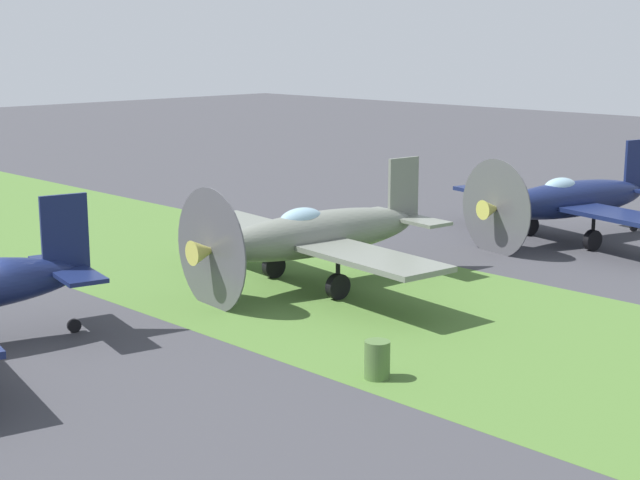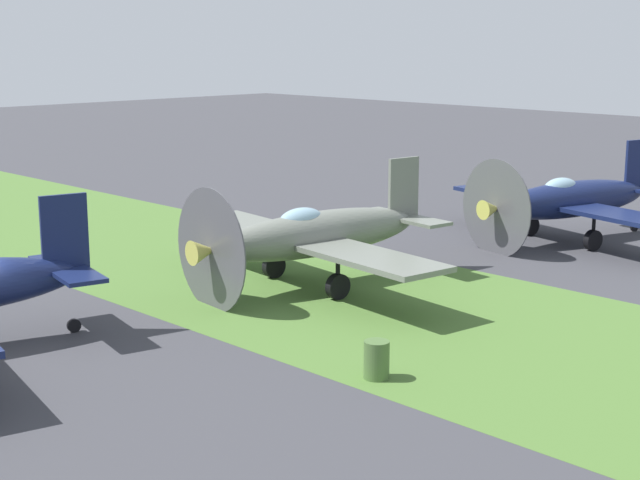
# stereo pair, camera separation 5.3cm
# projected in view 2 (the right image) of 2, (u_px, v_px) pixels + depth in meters

# --- Properties ---
(grass_verge) EXTENTS (120.00, 11.00, 0.01)m
(grass_verge) POSITION_uv_depth(u_px,v_px,m) (286.00, 280.00, 31.48)
(grass_verge) COLOR #476B2D
(grass_verge) RESTS_ON ground
(airplane_wingman) EXTENTS (11.24, 8.92, 3.98)m
(airplane_wingman) POSITION_uv_depth(u_px,v_px,m) (314.00, 235.00, 30.45)
(airplane_wingman) COLOR slate
(airplane_wingman) RESTS_ON ground
(airplane_trail) EXTENTS (11.01, 8.80, 3.90)m
(airplane_trail) POSITION_uv_depth(u_px,v_px,m) (569.00, 200.00, 37.12)
(airplane_trail) COLOR #141E47
(airplane_trail) RESTS_ON ground
(fuel_drum) EXTENTS (0.60, 0.60, 0.90)m
(fuel_drum) POSITION_uv_depth(u_px,v_px,m) (377.00, 360.00, 22.39)
(fuel_drum) COLOR #476633
(fuel_drum) RESTS_ON ground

